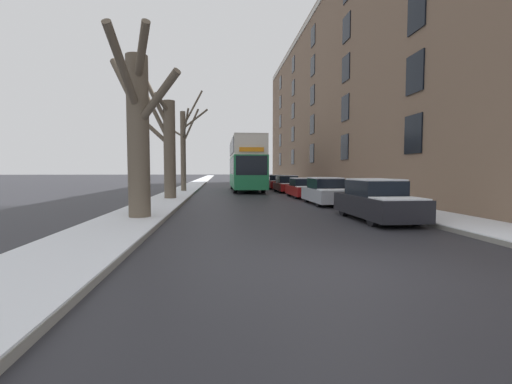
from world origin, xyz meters
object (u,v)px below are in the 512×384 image
(parked_car_3, at_px, (287,184))
(double_decker_bus, at_px, (246,162))
(parked_car_2, at_px, (304,188))
(parked_car_1, at_px, (326,192))
(parked_car_4, at_px, (276,182))
(bare_tree_left_2, at_px, (184,146))
(parked_car_0, at_px, (376,201))
(bare_tree_left_1, at_px, (167,144))
(bare_tree_left_0, at_px, (138,129))
(pedestrian_left_sidewalk, at_px, (135,190))

(parked_car_3, bearing_deg, double_decker_bus, 143.87)
(double_decker_bus, bearing_deg, parked_car_2, -68.33)
(double_decker_bus, relative_size, parked_car_1, 2.64)
(parked_car_1, distance_m, parked_car_4, 16.07)
(bare_tree_left_2, bearing_deg, parked_car_0, -62.91)
(bare_tree_left_1, relative_size, parked_car_4, 1.58)
(parked_car_4, bearing_deg, parked_car_2, -90.00)
(parked_car_2, bearing_deg, bare_tree_left_1, -169.44)
(bare_tree_left_0, xyz_separation_m, parked_car_0, (8.39, -0.54, -2.53))
(double_decker_bus, height_order, parked_car_3, double_decker_bus)
(parked_car_1, bearing_deg, parked_car_2, 90.00)
(pedestrian_left_sidewalk, bearing_deg, bare_tree_left_1, -63.10)
(bare_tree_left_0, height_order, pedestrian_left_sidewalk, bare_tree_left_0)
(bare_tree_left_2, bearing_deg, bare_tree_left_1, -92.01)
(parked_car_3, bearing_deg, bare_tree_left_1, -139.59)
(parked_car_4, bearing_deg, pedestrian_left_sidewalk, -114.62)
(bare_tree_left_0, xyz_separation_m, bare_tree_left_1, (-0.27, 8.46, 0.12))
(double_decker_bus, height_order, parked_car_2, double_decker_bus)
(double_decker_bus, distance_m, pedestrian_left_sidewalk, 17.43)
(parked_car_3, xyz_separation_m, pedestrian_left_sidewalk, (-8.97, -14.02, 0.35))
(parked_car_1, height_order, parked_car_4, parked_car_1)
(bare_tree_left_0, height_order, parked_car_4, bare_tree_left_0)
(bare_tree_left_1, bearing_deg, parked_car_4, 56.18)
(bare_tree_left_2, distance_m, parked_car_0, 18.71)
(parked_car_1, distance_m, parked_car_3, 10.52)
(parked_car_4, bearing_deg, double_decker_bus, -135.24)
(bare_tree_left_0, relative_size, pedestrian_left_sidewalk, 3.48)
(parked_car_3, height_order, parked_car_4, parked_car_3)
(double_decker_bus, bearing_deg, pedestrian_left_sidewalk, -109.33)
(pedestrian_left_sidewalk, bearing_deg, parked_car_3, -93.04)
(parked_car_0, bearing_deg, bare_tree_left_0, 176.32)
(bare_tree_left_2, distance_m, pedestrian_left_sidewalk, 14.36)
(parked_car_2, distance_m, parked_car_3, 5.76)
(double_decker_bus, relative_size, pedestrian_left_sidewalk, 5.80)
(bare_tree_left_1, relative_size, bare_tree_left_2, 0.85)
(bare_tree_left_1, distance_m, parked_car_2, 9.22)
(bare_tree_left_2, bearing_deg, pedestrian_left_sidewalk, -92.32)
(pedestrian_left_sidewalk, bearing_deg, parked_car_1, -129.09)
(bare_tree_left_0, xyz_separation_m, bare_tree_left_2, (-0.01, 15.89, 0.55))
(parked_car_2, bearing_deg, double_decker_bus, 111.67)
(bare_tree_left_1, xyz_separation_m, parked_car_3, (8.66, 7.38, -2.69))
(parked_car_0, height_order, parked_car_1, parked_car_0)
(parked_car_0, height_order, parked_car_2, parked_car_0)
(bare_tree_left_1, distance_m, double_decker_bus, 11.17)
(bare_tree_left_2, height_order, parked_car_2, bare_tree_left_2)
(double_decker_bus, height_order, parked_car_1, double_decker_bus)
(bare_tree_left_1, relative_size, pedestrian_left_sidewalk, 3.84)
(parked_car_0, bearing_deg, parked_car_4, 90.00)
(bare_tree_left_2, relative_size, pedestrian_left_sidewalk, 4.54)
(double_decker_bus, xyz_separation_m, parked_car_3, (3.23, -2.35, -1.94))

